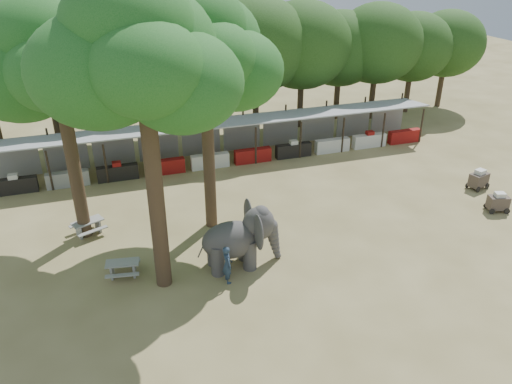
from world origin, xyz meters
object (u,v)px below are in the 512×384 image
object	(u,v)px
yard_tree_left	(52,63)
cart_back	(479,179)
picnic_table_near	(123,267)
handler	(227,264)
yard_tree_center	(137,57)
yard_tree_back	(200,50)
elephant	(241,237)
cart_front	(498,202)
picnic_table_far	(88,226)

from	to	relation	value
yard_tree_left	cart_back	bearing A→B (deg)	-5.13
picnic_table_near	handler	bearing A→B (deg)	-14.09
yard_tree_left	picnic_table_near	bearing A→B (deg)	-69.17
yard_tree_center	yard_tree_back	size ratio (longest dim) A/B	1.06
yard_tree_left	yard_tree_back	bearing A→B (deg)	-9.46
yard_tree_left	handler	bearing A→B (deg)	-46.26
yard_tree_left	yard_tree_center	world-z (taller)	yard_tree_center
elephant	cart_front	world-z (taller)	elephant
yard_tree_center	yard_tree_back	world-z (taller)	yard_tree_center
picnic_table_far	cart_back	distance (m)	21.38
picnic_table_near	cart_back	size ratio (longest dim) A/B	1.15
picnic_table_near	cart_back	bearing A→B (deg)	15.58
elephant	cart_back	world-z (taller)	elephant
elephant	picnic_table_far	xyz separation A→B (m)	(-6.26, 4.74, -0.90)
yard_tree_center	picnic_table_near	size ratio (longest dim) A/B	7.75
yard_tree_center	cart_back	world-z (taller)	yard_tree_center
yard_tree_left	picnic_table_near	xyz separation A→B (m)	(1.58, -4.15, -7.75)
elephant	yard_tree_center	bearing A→B (deg)	-177.22
yard_tree_back	cart_front	bearing A→B (deg)	-13.41
yard_tree_back	picnic_table_near	size ratio (longest dim) A/B	7.31
yard_tree_center	picnic_table_far	xyz separation A→B (m)	(-2.71, 4.83, -8.74)
yard_tree_left	picnic_table_near	world-z (taller)	yard_tree_left
yard_tree_center	elephant	bearing A→B (deg)	1.44
yard_tree_center	picnic_table_near	distance (m)	8.91
picnic_table_far	cart_back	world-z (taller)	cart_back
picnic_table_far	cart_back	size ratio (longest dim) A/B	1.35
yard_tree_left	cart_front	distance (m)	22.51
yard_tree_back	picnic_table_far	xyz separation A→B (m)	(-5.71, 0.83, -8.07)
yard_tree_back	cart_back	world-z (taller)	yard_tree_back
yard_tree_back	picnic_table_far	distance (m)	9.92
yard_tree_left	picnic_table_far	bearing A→B (deg)	-29.90
yard_tree_left	picnic_table_far	size ratio (longest dim) A/B	6.04
picnic_table_far	cart_front	bearing A→B (deg)	-34.35
yard_tree_left	handler	distance (m)	11.00
picnic_table_near	cart_back	xyz separation A→B (m)	(20.02, 2.21, 0.12)
yard_tree_center	cart_front	size ratio (longest dim) A/B	9.59
yard_tree_back	elephant	world-z (taller)	yard_tree_back
elephant	yard_tree_back	bearing A→B (deg)	99.40
cart_front	cart_back	size ratio (longest dim) A/B	0.93
yard_tree_center	yard_tree_back	bearing A→B (deg)	53.14
yard_tree_left	cart_front	world-z (taller)	yard_tree_left
yard_tree_center	handler	size ratio (longest dim) A/B	7.11
elephant	picnic_table_near	size ratio (longest dim) A/B	2.30
cart_back	handler	bearing A→B (deg)	178.49
handler	cart_front	distance (m)	15.09
yard_tree_center	picnic_table_far	bearing A→B (deg)	119.27
picnic_table_far	cart_back	bearing A→B (deg)	-27.10
cart_front	handler	bearing A→B (deg)	-158.69
cart_front	cart_back	world-z (taller)	cart_back
handler	picnic_table_far	distance (m)	7.87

